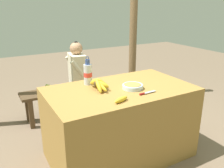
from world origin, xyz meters
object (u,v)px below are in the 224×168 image
wooden_bench (77,91)px  banana_bunch_green (49,87)px  banana_bunch_ripe (99,83)px  serving_bowl (133,86)px  seated_vendor (74,74)px  loose_banana_front (121,99)px  knife (145,93)px  support_post_far (134,16)px  water_bottle (88,74)px

wooden_bench → banana_bunch_green: banana_bunch_green is taller
banana_bunch_ripe → serving_bowl: banana_bunch_ripe is taller
serving_bowl → seated_vendor: 1.28m
loose_banana_front → seated_vendor: bearing=85.5°
loose_banana_front → knife: loose_banana_front is taller
support_post_far → serving_bowl: bearing=-123.9°
serving_bowl → support_post_far: size_ratio=0.07×
water_bottle → support_post_far: support_post_far is taller
serving_bowl → water_bottle: (-0.34, 0.34, 0.09)m
loose_banana_front → banana_bunch_green: size_ratio=0.64×
water_bottle → banana_bunch_green: (-0.20, 0.94, -0.41)m
water_bottle → banana_bunch_green: bearing=101.8°
wooden_bench → banana_bunch_green: bearing=179.5°
water_bottle → banana_bunch_green: size_ratio=1.14×
wooden_bench → seated_vendor: (-0.03, -0.03, 0.27)m
loose_banana_front → support_post_far: (1.29, 1.74, 0.59)m
banana_bunch_green → loose_banana_front: bearing=-80.4°
wooden_bench → support_post_far: (1.14, 0.23, 1.03)m
wooden_bench → seated_vendor: bearing=-141.1°
support_post_far → seated_vendor: bearing=-167.9°
water_bottle → seated_vendor: bearing=79.0°
seated_vendor → wooden_bench: bearing=-133.1°
knife → loose_banana_front: bearing=-173.9°
wooden_bench → water_bottle: bearing=-102.5°
loose_banana_front → wooden_bench: 1.58m
knife → banana_bunch_ripe: bearing=132.2°
banana_bunch_ripe → seated_vendor: seated_vendor is taller
water_bottle → support_post_far: size_ratio=0.11×
loose_banana_front → water_bottle: bearing=95.9°
wooden_bench → banana_bunch_green: 0.43m
banana_bunch_ripe → water_bottle: size_ratio=0.99×
water_bottle → support_post_far: (1.35, 1.16, 0.50)m
serving_bowl → loose_banana_front: 0.36m
serving_bowl → water_bottle: 0.49m
loose_banana_front → knife: 0.30m
banana_bunch_ripe → knife: size_ratio=1.57×
banana_bunch_ripe → knife: bearing=-44.8°
seated_vendor → banana_bunch_green: seated_vendor is taller
loose_banana_front → knife: size_ratio=0.88×
banana_bunch_ripe → wooden_bench: size_ratio=0.19×
knife → seated_vendor: 1.46m
water_bottle → wooden_bench: size_ratio=0.19×
serving_bowl → water_bottle: size_ratio=0.69×
banana_bunch_ripe → wooden_bench: bearing=81.1°
banana_bunch_green → support_post_far: bearing=8.2°
seated_vendor → banana_bunch_green: 0.40m
serving_bowl → wooden_bench: (-0.13, 1.28, -0.45)m
water_bottle → support_post_far: bearing=40.8°
seated_vendor → loose_banana_front: bearing=93.5°
water_bottle → knife: (0.36, -0.53, -0.11)m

